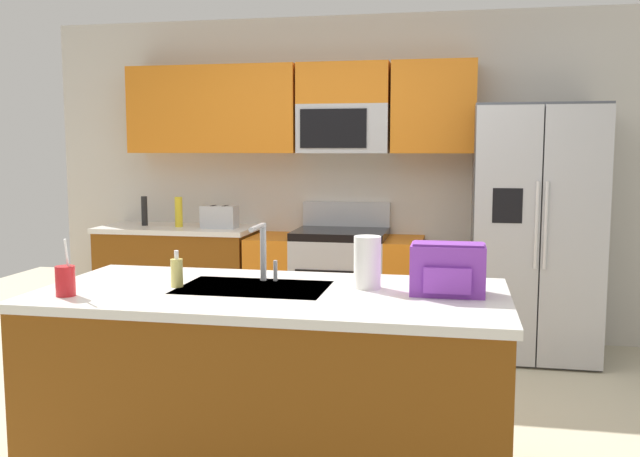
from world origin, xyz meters
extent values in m
plane|color=beige|center=(0.00, 0.00, 0.00)|extent=(9.00, 9.00, 0.00)
cube|color=beige|center=(0.00, 2.15, 1.30)|extent=(5.20, 0.10, 2.60)
cube|color=orange|center=(-1.50, 1.94, 1.85)|extent=(0.70, 0.32, 0.70)
cube|color=orange|center=(-0.80, 1.94, 1.85)|extent=(0.70, 0.32, 0.70)
cube|color=orange|center=(0.63, 1.94, 1.85)|extent=(0.64, 0.32, 0.70)
cube|color=#B7BABF|center=(-0.07, 1.94, 1.69)|extent=(0.72, 0.32, 0.38)
cube|color=black|center=(-0.13, 1.78, 1.69)|extent=(0.52, 0.01, 0.30)
cube|color=orange|center=(-0.07, 1.94, 2.04)|extent=(0.72, 0.32, 0.32)
cube|color=brown|center=(-1.43, 1.80, 0.43)|extent=(1.24, 0.60, 0.86)
cube|color=silver|center=(-1.43, 1.80, 0.88)|extent=(1.27, 0.63, 0.04)
cube|color=#B7BABF|center=(-0.07, 1.80, 0.42)|extent=(0.72, 0.60, 0.84)
cube|color=black|center=(-0.07, 1.50, 0.45)|extent=(0.60, 0.01, 0.36)
cube|color=black|center=(-0.07, 1.80, 0.87)|extent=(0.72, 0.60, 0.06)
cube|color=#B7BABF|center=(-0.07, 2.07, 1.00)|extent=(0.72, 0.06, 0.20)
cube|color=orange|center=(-0.61, 1.80, 0.42)|extent=(0.36, 0.60, 0.84)
cube|color=orange|center=(0.43, 1.80, 0.42)|extent=(0.28, 0.60, 0.84)
cube|color=#4C4F54|center=(1.39, 1.75, 0.93)|extent=(0.90, 0.70, 1.85)
cube|color=#B7BABF|center=(1.16, 1.38, 0.93)|extent=(0.44, 0.04, 1.81)
cube|color=#B7BABF|center=(1.61, 1.38, 0.93)|extent=(0.44, 0.04, 1.81)
cylinder|color=silver|center=(1.36, 1.35, 1.02)|extent=(0.02, 0.02, 0.60)
cylinder|color=silver|center=(1.42, 1.35, 1.02)|extent=(0.02, 0.02, 0.60)
cube|color=black|center=(1.16, 1.36, 1.15)|extent=(0.20, 0.00, 0.24)
cube|color=brown|center=(0.01, -0.55, 0.43)|extent=(2.07, 0.95, 0.86)
cube|color=silver|center=(0.01, -0.55, 0.88)|extent=(2.11, 0.99, 0.04)
cube|color=#B7BABF|center=(-0.09, -0.50, 0.89)|extent=(0.68, 0.44, 0.03)
cube|color=#B7BABF|center=(-1.05, 1.75, 0.99)|extent=(0.28, 0.16, 0.18)
cube|color=black|center=(-1.10, 1.75, 1.08)|extent=(0.03, 0.11, 0.01)
cube|color=black|center=(-1.00, 1.75, 1.08)|extent=(0.03, 0.11, 0.01)
cylinder|color=black|center=(-1.72, 1.80, 1.02)|extent=(0.05, 0.05, 0.24)
cylinder|color=yellow|center=(-1.40, 1.76, 1.02)|extent=(0.06, 0.06, 0.24)
cylinder|color=#B7BABF|center=(-0.09, -0.33, 1.04)|extent=(0.03, 0.03, 0.28)
cylinder|color=#B7BABF|center=(-0.09, -0.43, 1.17)|extent=(0.02, 0.20, 0.02)
cylinder|color=#B7BABF|center=(-0.03, -0.33, 0.95)|extent=(0.02, 0.02, 0.10)
cylinder|color=red|center=(-0.84, -0.84, 0.97)|extent=(0.08, 0.08, 0.13)
cylinder|color=white|center=(-0.83, -0.84, 1.08)|extent=(0.01, 0.03, 0.14)
cylinder|color=#D8CC66|center=(-0.44, -0.56, 0.97)|extent=(0.06, 0.06, 0.13)
cylinder|color=white|center=(-0.44, -0.56, 1.05)|extent=(0.02, 0.02, 0.04)
cylinder|color=white|center=(0.42, -0.42, 1.02)|extent=(0.12, 0.12, 0.24)
cube|color=purple|center=(0.79, -0.48, 1.01)|extent=(0.32, 0.20, 0.22)
cube|color=#702F97|center=(0.79, -0.50, 1.11)|extent=(0.30, 0.14, 0.03)
cube|color=purple|center=(0.79, -0.58, 0.98)|extent=(0.20, 0.03, 0.11)
camera|label=1|loc=(0.82, -3.51, 1.54)|focal=38.77mm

